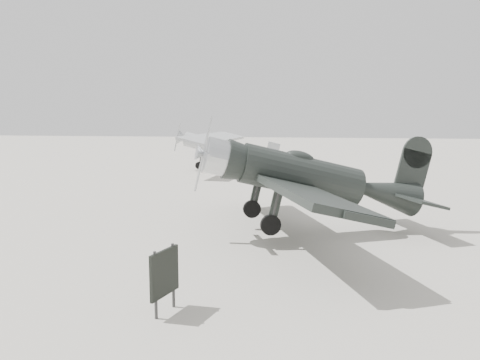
# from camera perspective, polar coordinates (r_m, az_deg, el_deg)

# --- Properties ---
(ground) EXTENTS (160.00, 160.00, 0.00)m
(ground) POSITION_cam_1_polar(r_m,az_deg,el_deg) (17.27, 1.90, -6.70)
(ground) COLOR #B0A79C
(ground) RESTS_ON ground
(lowwing_monoplane) EXTENTS (8.92, 12.05, 3.94)m
(lowwing_monoplane) POSITION_cam_1_polar(r_m,az_deg,el_deg) (17.04, 8.67, 0.16)
(lowwing_monoplane) COLOR black
(lowwing_monoplane) RESTS_ON ground
(highwing_monoplane) EXTENTS (8.34, 11.74, 3.33)m
(highwing_monoplane) POSITION_cam_1_polar(r_m,az_deg,el_deg) (36.93, -2.22, 4.30)
(highwing_monoplane) COLOR #9DA0A2
(highwing_monoplane) RESTS_ON ground
(sign_board) EXTENTS (0.34, 1.01, 1.49)m
(sign_board) POSITION_cam_1_polar(r_m,az_deg,el_deg) (10.57, -9.20, -11.23)
(sign_board) COLOR #333333
(sign_board) RESTS_ON ground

